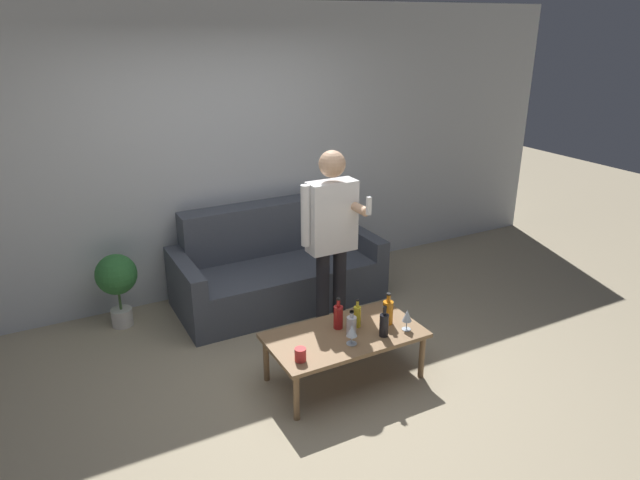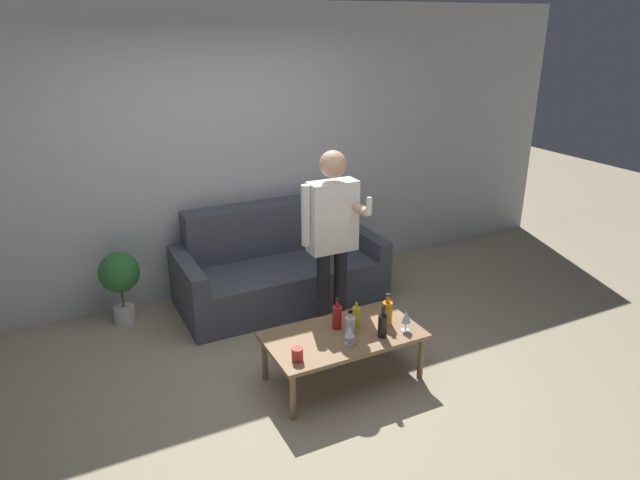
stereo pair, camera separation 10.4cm
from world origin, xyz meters
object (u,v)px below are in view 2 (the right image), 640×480
at_px(person_standing_front, 332,231).
at_px(couch, 278,268).
at_px(coffee_table, 343,338).
at_px(bottle_orange, 356,316).

bearing_deg(person_standing_front, couch, 99.37).
distance_m(coffee_table, bottle_orange, 0.19).
relative_size(couch, person_standing_front, 1.19).
bearing_deg(bottle_orange, couch, 91.59).
relative_size(coffee_table, bottle_orange, 5.07).
bearing_deg(couch, bottle_orange, -88.41).
distance_m(couch, coffee_table, 1.47).
bearing_deg(couch, person_standing_front, -80.63).
xyz_separation_m(couch, coffee_table, (-0.09, -1.47, 0.04)).
height_order(couch, coffee_table, couch).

